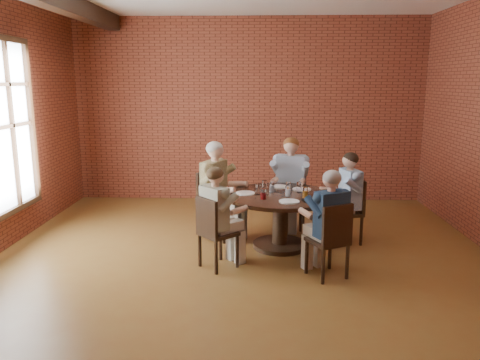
{
  "coord_description": "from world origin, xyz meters",
  "views": [
    {
      "loc": [
        0.15,
        -5.33,
        2.24
      ],
      "look_at": [
        -0.07,
        1.0,
        0.9
      ],
      "focal_mm": 35.0,
      "sensor_mm": 36.0,
      "label": 1
    }
  ],
  "objects_px": {
    "chair_a": "(351,208)",
    "diner_b": "(290,183)",
    "chair_b": "(291,193)",
    "diner_e": "(328,224)",
    "chair_e": "(332,238)",
    "dining_table": "(280,210)",
    "diner_a": "(346,198)",
    "chair_c": "(212,202)",
    "chair_d": "(213,230)",
    "smartphone": "(305,201)",
    "diner_c": "(218,191)",
    "diner_d": "(218,218)"
  },
  "relations": [
    {
      "from": "diner_c",
      "to": "chair_d",
      "type": "xyz_separation_m",
      "value": [
        0.04,
        -1.16,
        -0.21
      ]
    },
    {
      "from": "chair_a",
      "to": "chair_e",
      "type": "xyz_separation_m",
      "value": [
        -0.47,
        -1.28,
        -0.0
      ]
    },
    {
      "from": "dining_table",
      "to": "chair_b",
      "type": "bearing_deg",
      "value": 78.54
    },
    {
      "from": "chair_d",
      "to": "diner_e",
      "type": "distance_m",
      "value": 1.36
    },
    {
      "from": "diner_a",
      "to": "diner_c",
      "type": "bearing_deg",
      "value": -108.88
    },
    {
      "from": "chair_b",
      "to": "diner_e",
      "type": "relative_size",
      "value": 0.77
    },
    {
      "from": "diner_b",
      "to": "chair_e",
      "type": "height_order",
      "value": "diner_b"
    },
    {
      "from": "diner_d",
      "to": "dining_table",
      "type": "bearing_deg",
      "value": -90.0
    },
    {
      "from": "dining_table",
      "to": "chair_c",
      "type": "xyz_separation_m",
      "value": [
        -0.97,
        0.42,
        -0.0
      ]
    },
    {
      "from": "dining_table",
      "to": "diner_e",
      "type": "xyz_separation_m",
      "value": [
        0.5,
        -0.96,
        0.1
      ]
    },
    {
      "from": "dining_table",
      "to": "diner_a",
      "type": "xyz_separation_m",
      "value": [
        0.92,
        0.23,
        0.11
      ]
    },
    {
      "from": "diner_a",
      "to": "smartphone",
      "type": "xyz_separation_m",
      "value": [
        -0.63,
        -0.6,
        0.11
      ]
    },
    {
      "from": "diner_d",
      "to": "chair_e",
      "type": "relative_size",
      "value": 1.39
    },
    {
      "from": "chair_b",
      "to": "diner_d",
      "type": "xyz_separation_m",
      "value": [
        -1.0,
        -1.76,
        0.1
      ]
    },
    {
      "from": "diner_b",
      "to": "chair_d",
      "type": "relative_size",
      "value": 1.57
    },
    {
      "from": "chair_d",
      "to": "dining_table",
      "type": "bearing_deg",
      "value": -90.0
    },
    {
      "from": "dining_table",
      "to": "chair_a",
      "type": "height_order",
      "value": "chair_a"
    },
    {
      "from": "chair_a",
      "to": "chair_b",
      "type": "bearing_deg",
      "value": -148.83
    },
    {
      "from": "chair_b",
      "to": "diner_c",
      "type": "distance_m",
      "value": 1.28
    },
    {
      "from": "chair_a",
      "to": "diner_b",
      "type": "bearing_deg",
      "value": -144.54
    },
    {
      "from": "diner_a",
      "to": "chair_d",
      "type": "bearing_deg",
      "value": -74.36
    },
    {
      "from": "diner_c",
      "to": "chair_e",
      "type": "bearing_deg",
      "value": -111.61
    },
    {
      "from": "chair_e",
      "to": "smartphone",
      "type": "height_order",
      "value": "chair_e"
    },
    {
      "from": "diner_c",
      "to": "chair_b",
      "type": "bearing_deg",
      "value": -35.76
    },
    {
      "from": "dining_table",
      "to": "chair_c",
      "type": "bearing_deg",
      "value": 156.59
    },
    {
      "from": "diner_b",
      "to": "diner_c",
      "type": "height_order",
      "value": "diner_c"
    },
    {
      "from": "diner_a",
      "to": "chair_c",
      "type": "distance_m",
      "value": 1.9
    },
    {
      "from": "diner_d",
      "to": "diner_b",
      "type": "bearing_deg",
      "value": -73.15
    },
    {
      "from": "diner_b",
      "to": "chair_c",
      "type": "xyz_separation_m",
      "value": [
        -1.16,
        -0.52,
        -0.17
      ]
    },
    {
      "from": "smartphone",
      "to": "chair_d",
      "type": "bearing_deg",
      "value": -171.5
    },
    {
      "from": "diner_a",
      "to": "chair_b",
      "type": "height_order",
      "value": "diner_a"
    },
    {
      "from": "diner_b",
      "to": "chair_d",
      "type": "bearing_deg",
      "value": -109.58
    },
    {
      "from": "diner_a",
      "to": "diner_d",
      "type": "height_order",
      "value": "diner_a"
    },
    {
      "from": "chair_b",
      "to": "diner_d",
      "type": "bearing_deg",
      "value": -108.09
    },
    {
      "from": "diner_a",
      "to": "chair_c",
      "type": "relative_size",
      "value": 1.31
    },
    {
      "from": "dining_table",
      "to": "chair_d",
      "type": "xyz_separation_m",
      "value": [
        -0.84,
        -0.78,
        -0.04
      ]
    },
    {
      "from": "chair_a",
      "to": "diner_b",
      "type": "xyz_separation_m",
      "value": [
        -0.81,
        0.69,
        0.2
      ]
    },
    {
      "from": "chair_b",
      "to": "chair_c",
      "type": "distance_m",
      "value": 1.33
    },
    {
      "from": "diner_a",
      "to": "smartphone",
      "type": "bearing_deg",
      "value": -60.53
    },
    {
      "from": "diner_a",
      "to": "diner_e",
      "type": "bearing_deg",
      "value": -33.77
    },
    {
      "from": "dining_table",
      "to": "chair_d",
      "type": "bearing_deg",
      "value": -137.27
    },
    {
      "from": "dining_table",
      "to": "chair_b",
      "type": "height_order",
      "value": "chair_b"
    },
    {
      "from": "chair_a",
      "to": "smartphone",
      "type": "relative_size",
      "value": 6.01
    },
    {
      "from": "diner_c",
      "to": "chair_a",
      "type": "bearing_deg",
      "value": -70.52
    },
    {
      "from": "chair_c",
      "to": "chair_e",
      "type": "height_order",
      "value": "chair_c"
    },
    {
      "from": "chair_c",
      "to": "diner_c",
      "type": "height_order",
      "value": "diner_c"
    },
    {
      "from": "diner_b",
      "to": "chair_a",
      "type": "bearing_deg",
      "value": -28.9
    },
    {
      "from": "diner_b",
      "to": "diner_d",
      "type": "height_order",
      "value": "diner_b"
    },
    {
      "from": "diner_b",
      "to": "diner_c",
      "type": "distance_m",
      "value": 1.21
    },
    {
      "from": "chair_b",
      "to": "diner_e",
      "type": "bearing_deg",
      "value": -70.35
    }
  ]
}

